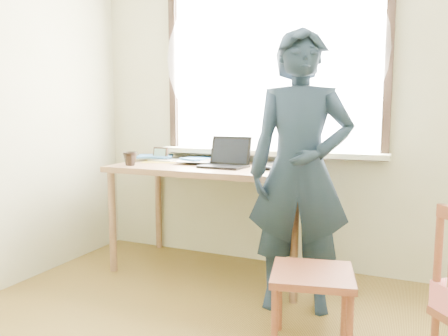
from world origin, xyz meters
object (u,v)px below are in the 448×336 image
at_px(desk, 214,177).
at_px(person, 300,172).
at_px(mug_dark, 130,159).
at_px(mug_white, 219,157).
at_px(work_chair, 312,284).
at_px(laptop, 226,160).

distance_m(desk, person, 0.86).
distance_m(desk, mug_dark, 0.67).
bearing_deg(mug_white, work_chair, -46.47).
xyz_separation_m(mug_white, mug_dark, (-0.55, -0.46, 0.00)).
relative_size(mug_white, person, 0.07).
xyz_separation_m(laptop, mug_white, (-0.17, 0.24, -0.00)).
distance_m(mug_dark, person, 1.37).
distance_m(mug_white, mug_dark, 0.71).
relative_size(desk, mug_dark, 13.67).
height_order(desk, work_chair, desk).
relative_size(desk, laptop, 4.45).
bearing_deg(mug_dark, work_chair, -21.32).
bearing_deg(laptop, person, -28.33).
height_order(mug_white, work_chair, mug_white).
xyz_separation_m(work_chair, person, (-0.19, 0.48, 0.52)).
xyz_separation_m(mug_dark, person, (1.37, -0.13, -0.01)).
xyz_separation_m(laptop, mug_dark, (-0.72, -0.22, -0.00)).
bearing_deg(desk, mug_dark, -157.47).
height_order(desk, mug_dark, mug_dark).
bearing_deg(person, mug_white, 131.40).
relative_size(laptop, work_chair, 0.71).
bearing_deg(work_chair, mug_white, 133.53).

